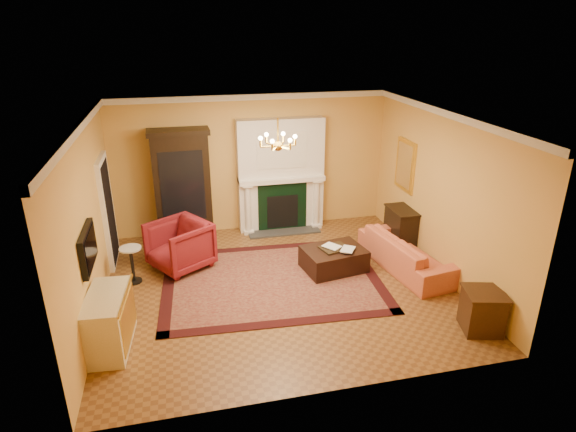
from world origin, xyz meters
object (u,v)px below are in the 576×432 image
object	(u,v)px
console_table	(400,229)
china_cabinet	(183,188)
coral_sofa	(407,247)
pedestal_table	(132,262)
leather_ottoman	(334,259)
wingback_armchair	(180,243)
end_table	(482,312)
commode	(109,321)

from	to	relation	value
console_table	china_cabinet	bearing A→B (deg)	160.03
china_cabinet	coral_sofa	distance (m)	4.74
pedestal_table	leather_ottoman	world-z (taller)	pedestal_table
wingback_armchair	coral_sofa	bearing A→B (deg)	43.98
end_table	wingback_armchair	bearing A→B (deg)	144.88
china_cabinet	console_table	world-z (taller)	china_cabinet
pedestal_table	leather_ottoman	bearing A→B (deg)	-5.60
pedestal_table	end_table	distance (m)	5.91
china_cabinet	leather_ottoman	xyz separation A→B (m)	(2.67, -2.13, -0.92)
pedestal_table	leather_ottoman	xyz separation A→B (m)	(3.67, -0.36, -0.18)
coral_sofa	end_table	xyz separation A→B (m)	(0.22, -2.11, -0.12)
leather_ottoman	end_table	bearing A→B (deg)	-65.71
pedestal_table	china_cabinet	bearing A→B (deg)	60.57
china_cabinet	pedestal_table	distance (m)	2.16
commode	console_table	distance (m)	5.90
china_cabinet	commode	size ratio (longest dim) A/B	2.03
commode	end_table	distance (m)	5.52
wingback_armchair	console_table	xyz separation A→B (m)	(4.46, -0.13, -0.10)
china_cabinet	leather_ottoman	distance (m)	3.54
commode	console_table	world-z (taller)	commode
end_table	console_table	size ratio (longest dim) A/B	0.76
china_cabinet	console_table	distance (m)	4.63
commode	end_table	world-z (taller)	commode
china_cabinet	end_table	size ratio (longest dim) A/B	3.64
commode	end_table	size ratio (longest dim) A/B	1.79
end_table	console_table	world-z (taller)	console_table
coral_sofa	leather_ottoman	bearing A→B (deg)	70.81
china_cabinet	wingback_armchair	size ratio (longest dim) A/B	2.24
wingback_armchair	commode	world-z (taller)	wingback_armchair
commode	end_table	xyz separation A→B (m)	(5.45, -0.85, -0.11)
leather_ottoman	wingback_armchair	bearing A→B (deg)	155.56
pedestal_table	console_table	world-z (taller)	console_table
pedestal_table	coral_sofa	world-z (taller)	coral_sofa
end_table	pedestal_table	bearing A→B (deg)	152.69
commode	coral_sofa	distance (m)	5.38
console_table	end_table	bearing A→B (deg)	-91.83
wingback_armchair	leather_ottoman	size ratio (longest dim) A/B	0.91
end_table	leather_ottoman	xyz separation A→B (m)	(-1.58, 2.35, -0.09)
coral_sofa	leather_ottoman	distance (m)	1.41
end_table	leather_ottoman	size ratio (longest dim) A/B	0.56
china_cabinet	coral_sofa	world-z (taller)	china_cabinet
wingback_armchair	commode	size ratio (longest dim) A/B	0.91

